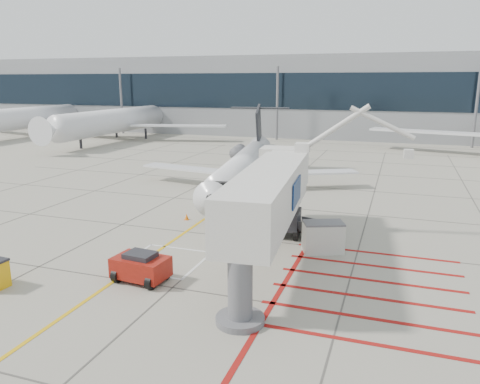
% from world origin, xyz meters
% --- Properties ---
extents(ground_plane, '(260.00, 260.00, 0.00)m').
position_xyz_m(ground_plane, '(0.00, 0.00, 0.00)').
color(ground_plane, '#9D9A87').
rests_on(ground_plane, ground).
extents(regional_jet, '(25.24, 29.88, 7.05)m').
position_xyz_m(regional_jet, '(-3.10, 14.38, 3.53)').
color(regional_jet, white).
rests_on(regional_jet, ground_plane).
extents(jet_bridge, '(9.87, 18.28, 7.04)m').
position_xyz_m(jet_bridge, '(3.64, -0.10, 3.52)').
color(jet_bridge, silver).
rests_on(jet_bridge, ground_plane).
extents(pushback_tug, '(2.81, 1.91, 1.56)m').
position_xyz_m(pushback_tug, '(-1.85, -3.76, 0.78)').
color(pushback_tug, maroon).
rests_on(pushback_tug, ground_plane).
extents(baggage_cart, '(2.24, 1.80, 1.23)m').
position_xyz_m(baggage_cart, '(4.94, 5.32, 0.61)').
color(baggage_cart, '#525257').
rests_on(baggage_cart, ground_plane).
extents(ground_power_unit, '(2.60, 2.08, 1.80)m').
position_xyz_m(ground_power_unit, '(6.05, 3.27, 0.90)').
color(ground_power_unit, beige).
rests_on(ground_power_unit, ground_plane).
extents(cone_nose, '(0.32, 0.32, 0.45)m').
position_xyz_m(cone_nose, '(-4.24, 6.52, 0.22)').
color(cone_nose, orange).
rests_on(cone_nose, ground_plane).
extents(cone_side, '(0.31, 0.31, 0.44)m').
position_xyz_m(cone_side, '(-0.04, 7.92, 0.22)').
color(cone_side, '#DE3F0B').
rests_on(cone_side, ground_plane).
extents(terminal_building, '(180.00, 28.00, 14.00)m').
position_xyz_m(terminal_building, '(10.00, 70.00, 7.00)').
color(terminal_building, gray).
rests_on(terminal_building, ground_plane).
extents(terminal_glass_band, '(180.00, 0.10, 6.00)m').
position_xyz_m(terminal_glass_band, '(10.00, 55.95, 8.00)').
color(terminal_glass_band, black).
rests_on(terminal_glass_band, ground_plane).
extents(bg_aircraft_a, '(34.31, 38.12, 11.44)m').
position_xyz_m(bg_aircraft_a, '(-53.49, 46.00, 5.72)').
color(bg_aircraft_a, silver).
rests_on(bg_aircraft_a, ground_plane).
extents(bg_aircraft_b, '(35.06, 38.95, 11.69)m').
position_xyz_m(bg_aircraft_b, '(-34.51, 46.00, 5.84)').
color(bg_aircraft_b, silver).
rests_on(bg_aircraft_b, ground_plane).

